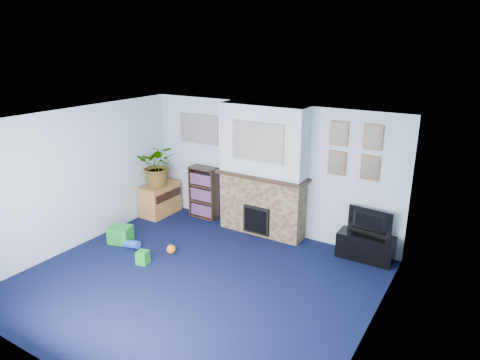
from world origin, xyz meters
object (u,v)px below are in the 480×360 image
Objects in this scene: tv_stand at (366,246)px; television at (368,223)px; bookshelf at (204,193)px; sideboard at (160,198)px.

television reaches higher than tv_stand.
television is at bearing -0.98° from bookshelf.
tv_stand is 1.09× the size of sideboard.
sideboard is at bearing -157.80° from bookshelf.
bookshelf is at bearing 178.68° from tv_stand.
bookshelf is (-3.32, 0.06, -0.14)m from television.
television reaches higher than sideboard.
sideboard is (-0.87, -0.36, -0.15)m from bookshelf.
television is 0.70× the size of bookshelf.
bookshelf is at bearing 22.20° from sideboard.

